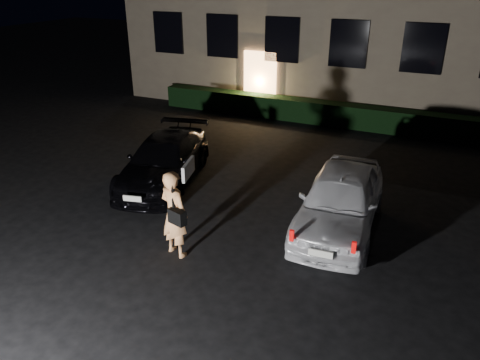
% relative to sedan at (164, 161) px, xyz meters
% --- Properties ---
extents(ground, '(80.00, 80.00, 0.00)m').
position_rel_sedan_xyz_m(ground, '(3.24, -3.30, -0.63)').
color(ground, black).
rests_on(ground, ground).
extents(hedge, '(15.00, 0.70, 0.85)m').
position_rel_sedan_xyz_m(hedge, '(3.24, 7.20, -0.21)').
color(hedge, black).
rests_on(hedge, ground).
extents(sedan, '(2.74, 4.65, 1.26)m').
position_rel_sedan_xyz_m(sedan, '(0.00, 0.00, 0.00)').
color(sedan, black).
rests_on(sedan, ground).
extents(hatch, '(1.96, 4.32, 1.44)m').
position_rel_sedan_xyz_m(hatch, '(5.11, -0.54, 0.09)').
color(hatch, white).
rests_on(hatch, ground).
extents(man, '(0.80, 0.65, 1.90)m').
position_rel_sedan_xyz_m(man, '(2.26, -3.05, 0.32)').
color(man, '#FFAD69').
rests_on(man, ground).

